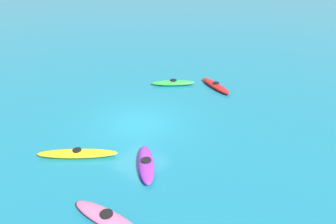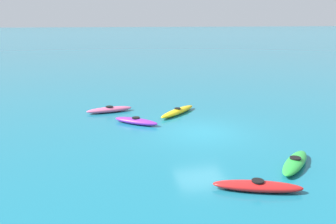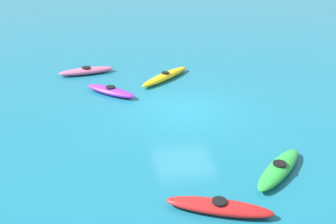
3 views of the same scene
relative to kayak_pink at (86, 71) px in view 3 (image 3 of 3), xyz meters
The scene contains 6 objects.
ground_plane 6.55m from the kayak_pink, 141.57° to the right, with size 600.00×600.00×0.00m, color #19728C.
kayak_pink is the anchor object (origin of this frame).
kayak_green 11.74m from the kayak_pink, 148.98° to the right, with size 2.44×2.43×0.37m.
kayak_red 12.14m from the kayak_pink, 162.02° to the right, with size 1.60×2.90×0.37m.
kayak_yellow 4.09m from the kayak_pink, 110.08° to the right, with size 2.79×2.88×0.37m.
kayak_purple 3.12m from the kayak_pink, 158.40° to the right, with size 2.19×2.39×0.37m.
Camera 3 is at (-14.69, 2.99, 6.97)m, focal length 43.14 mm.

